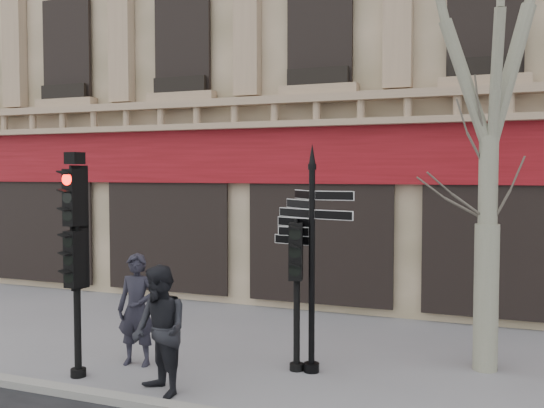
{
  "coord_description": "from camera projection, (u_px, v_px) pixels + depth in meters",
  "views": [
    {
      "loc": [
        4.01,
        -8.29,
        3.21
      ],
      "look_at": [
        0.53,
        0.6,
        2.71
      ],
      "focal_mm": 40.0,
      "sensor_mm": 36.0,
      "label": 1
    }
  ],
  "objects": [
    {
      "name": "pedestrian_a",
      "position": [
        137.0,
        309.0,
        10.05
      ],
      "size": [
        0.74,
        0.55,
        1.86
      ],
      "primitive_type": "imported",
      "rotation": [
        0.0,
        0.0,
        0.16
      ],
      "color": "black",
      "rests_on": "ground"
    },
    {
      "name": "traffic_signal_main",
      "position": [
        76.0,
        236.0,
        9.39
      ],
      "size": [
        0.4,
        0.29,
        3.52
      ],
      "rotation": [
        0.0,
        0.0,
        -0.03
      ],
      "color": "black",
      "rests_on": "ground"
    },
    {
      "name": "building",
      "position": [
        386.0,
        1.0,
        20.47
      ],
      "size": [
        28.0,
        15.52,
        18.0
      ],
      "color": "gray",
      "rests_on": "ground"
    },
    {
      "name": "fingerpost",
      "position": [
        312.0,
        219.0,
        9.6
      ],
      "size": [
        2.03,
        2.03,
        3.66
      ],
      "rotation": [
        0.0,
        0.0,
        -0.42
      ],
      "color": "black",
      "rests_on": "ground"
    },
    {
      "name": "pedestrian_b",
      "position": [
        160.0,
        331.0,
        8.67
      ],
      "size": [
        1.15,
        1.09,
        1.88
      ],
      "primitive_type": "imported",
      "rotation": [
        0.0,
        0.0,
        -0.57
      ],
      "color": "black",
      "rests_on": "ground"
    },
    {
      "name": "traffic_signal_secondary",
      "position": [
        297.0,
        268.0,
        9.72
      ],
      "size": [
        0.46,
        0.38,
        2.4
      ],
      "rotation": [
        0.0,
        0.0,
        0.24
      ],
      "color": "black",
      "rests_on": "ground"
    },
    {
      "name": "ground",
      "position": [
        226.0,
        380.0,
        9.33
      ],
      "size": [
        80.0,
        80.0,
        0.0
      ],
      "primitive_type": "plane",
      "color": "slate",
      "rests_on": "ground"
    }
  ]
}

